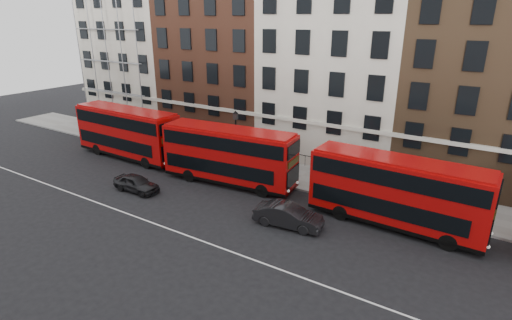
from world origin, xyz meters
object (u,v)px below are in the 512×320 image
Objects in this scene: car_front at (288,216)px; bus_c at (396,191)px; bus_a at (127,132)px; bus_b at (228,154)px; car_rear at (136,183)px.

bus_c is at bearing -64.05° from car_front.
bus_a is at bearing 72.09° from car_front.
car_front is at bearing -145.14° from bus_c.
bus_a is 1.02× the size of bus_b.
bus_c is 2.85× the size of car_rear.
car_front reaches higher than car_rear.
bus_a reaches higher than bus_c.
bus_a is 24.97m from bus_c.
bus_a is at bearing 50.72° from car_rear.
car_rear is (-18.23, -5.15, -1.81)m from bus_c.
bus_b is 1.02× the size of bus_c.
bus_b reaches higher than bus_c.
car_rear is at bearing 89.56° from car_front.
bus_b is at bearing -178.16° from bus_c.
bus_b is 8.46m from car_front.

